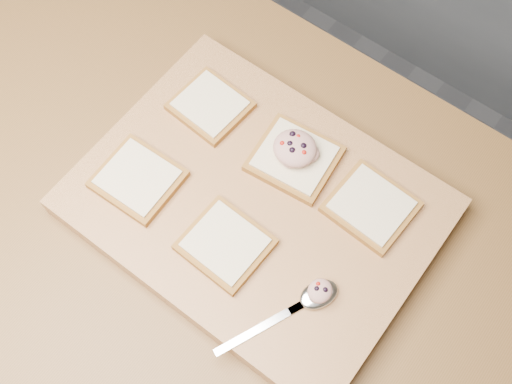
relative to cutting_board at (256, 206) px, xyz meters
The scene contains 11 objects.
ground 0.92m from the cutting_board, 105.12° to the right, with size 4.00×4.00×0.00m, color #515459.
island_counter 0.47m from the cutting_board, 105.12° to the right, with size 2.00×0.80×0.90m.
cutting_board is the anchor object (origin of this frame).
bread_far_left 0.18m from the cutting_board, 151.12° to the left, with size 0.12×0.11×0.02m.
bread_far_center 0.09m from the cutting_board, 85.84° to the left, with size 0.13×0.13×0.02m.
bread_far_right 0.17m from the cutting_board, 32.55° to the left, with size 0.12×0.11×0.02m.
bread_near_left 0.19m from the cutting_board, 153.26° to the right, with size 0.12×0.11×0.02m.
bread_near_center 0.09m from the cutting_board, 84.32° to the right, with size 0.12×0.11×0.02m.
tuna_salad_dollop 0.11m from the cutting_board, 87.68° to the left, with size 0.07×0.06×0.03m.
spoon 0.17m from the cutting_board, 26.88° to the right, with size 0.10×0.19×0.01m.
spoon_salad 0.18m from the cutting_board, 22.12° to the right, with size 0.03×0.04×0.02m.
Camera 1 is at (0.25, -0.28, 1.82)m, focal length 45.00 mm.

